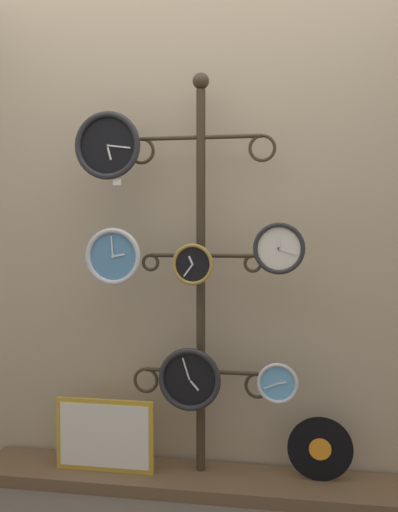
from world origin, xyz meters
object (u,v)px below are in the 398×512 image
clock_top_left (108,146)px  picture_frame (105,435)px  vinyl_record (320,449)px  clock_middle_right (279,249)px  clock_middle_left (113,256)px  display_stand (201,340)px  clock_middle_center (193,264)px  clock_bottom_center (190,379)px  clock_bottom_right (278,383)px

clock_top_left → picture_frame: (-0.03, 0.02, -1.40)m
vinyl_record → clock_middle_right: bearing=-160.6°
clock_middle_right → vinyl_record: clock_middle_right is taller
clock_middle_left → display_stand: bearing=14.0°
clock_top_left → picture_frame: 1.40m
clock_middle_right → display_stand: bearing=165.6°
clock_middle_right → vinyl_record: (0.19, 0.07, -0.94)m
clock_middle_center → clock_middle_right: bearing=0.5°
picture_frame → clock_middle_left: bearing=-3.7°
clock_top_left → clock_middle_center: clock_top_left is taller
display_stand → clock_top_left: (-0.43, -0.12, 0.93)m
clock_bottom_center → clock_middle_left: bearing=-178.9°
clock_middle_center → vinyl_record: size_ratio=0.64×
clock_bottom_center → clock_middle_right: bearing=-0.4°
display_stand → clock_top_left: bearing=-164.7°
display_stand → picture_frame: display_stand is taller
clock_bottom_center → clock_bottom_right: bearing=0.2°
clock_top_left → clock_middle_left: (0.02, 0.02, -0.53)m
vinyl_record → picture_frame: bearing=-176.2°
clock_bottom_right → picture_frame: (-0.84, -0.01, -0.30)m
clock_top_left → vinyl_record: size_ratio=1.05×
display_stand → clock_middle_right: size_ratio=8.37×
clock_bottom_center → vinyl_record: bearing=6.2°
display_stand → clock_top_left: 1.03m
vinyl_record → clock_bottom_right: bearing=-161.9°
clock_bottom_right → vinyl_record: clock_bottom_right is taller
display_stand → clock_bottom_right: bearing=-13.9°
clock_middle_right → picture_frame: size_ratio=0.48×
clock_middle_left → clock_middle_right: size_ratio=1.16×
clock_middle_center → clock_middle_right: 0.41m
clock_top_left → clock_middle_left: bearing=38.6°
display_stand → clock_middle_center: (-0.02, -0.10, 0.38)m
display_stand → clock_middle_left: display_stand is taller
vinyl_record → picture_frame: picture_frame is taller
clock_middle_right → clock_bottom_center: (-0.42, 0.00, -0.62)m
clock_middle_center → clock_bottom_center: 0.55m
clock_middle_right → clock_middle_left: bearing=-179.7°
clock_top_left → vinyl_record: (1.00, 0.09, -1.42)m
clock_top_left → clock_bottom_right: bearing=1.7°
clock_bottom_right → clock_bottom_center: bearing=-179.8°
clock_top_left → clock_middle_right: clock_top_left is taller
clock_bottom_right → vinyl_record: 0.38m
clock_middle_right → clock_bottom_right: 0.62m
clock_top_left → clock_bottom_right: (0.80, 0.02, -1.10)m
clock_middle_right → clock_bottom_center: 0.75m
clock_bottom_right → picture_frame: bearing=-179.6°
picture_frame → clock_middle_center: bearing=-0.4°
picture_frame → display_stand: bearing=12.1°
clock_top_left → clock_middle_center: size_ratio=1.65×
clock_top_left → vinyl_record: bearing=5.0°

